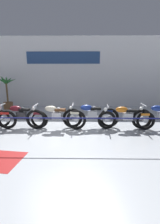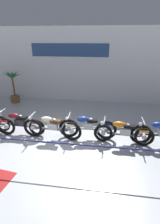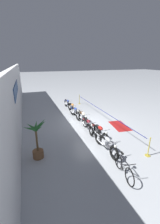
# 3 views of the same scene
# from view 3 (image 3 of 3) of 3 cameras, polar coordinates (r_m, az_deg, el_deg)

# --- Properties ---
(ground_plane) EXTENTS (120.00, 120.00, 0.00)m
(ground_plane) POSITION_cam_3_polar(r_m,az_deg,el_deg) (11.92, 3.37, -3.85)
(ground_plane) COLOR #B2B7BC
(back_wall) EXTENTS (28.00, 0.29, 4.20)m
(back_wall) POSITION_cam_3_polar(r_m,az_deg,el_deg) (10.41, -23.35, 3.42)
(back_wall) COLOR white
(back_wall) RESTS_ON ground
(motorcycle_silver_0) EXTENTS (2.35, 0.62, 0.94)m
(motorcycle_silver_0) POSITION_cam_3_polar(r_m,az_deg,el_deg) (8.22, 9.76, -11.69)
(motorcycle_silver_0) COLOR black
(motorcycle_silver_0) RESTS_ON ground
(motorcycle_red_1) EXTENTS (2.32, 0.62, 0.94)m
(motorcycle_red_1) POSITION_cam_3_polar(r_m,az_deg,el_deg) (9.38, 7.15, -7.42)
(motorcycle_red_1) COLOR black
(motorcycle_red_1) RESTS_ON ground
(motorcycle_maroon_2) EXTENTS (2.22, 0.62, 0.92)m
(motorcycle_maroon_2) POSITION_cam_3_polar(r_m,az_deg,el_deg) (10.31, 2.86, -4.82)
(motorcycle_maroon_2) COLOR black
(motorcycle_maroon_2) RESTS_ON ground
(motorcycle_cream_3) EXTENTS (2.33, 0.62, 0.96)m
(motorcycle_cream_3) POSITION_cam_3_polar(r_m,az_deg,el_deg) (11.59, 1.03, -1.92)
(motorcycle_cream_3) COLOR black
(motorcycle_cream_3) RESTS_ON ground
(motorcycle_blue_4) EXTENTS (2.23, 0.62, 0.97)m
(motorcycle_blue_4) POSITION_cam_3_polar(r_m,az_deg,el_deg) (12.73, -2.01, 0.01)
(motorcycle_blue_4) COLOR black
(motorcycle_blue_4) RESTS_ON ground
(motorcycle_orange_5) EXTENTS (2.18, 0.62, 0.93)m
(motorcycle_orange_5) POSITION_cam_3_polar(r_m,az_deg,el_deg) (14.00, -3.00, 1.69)
(motorcycle_orange_5) COLOR black
(motorcycle_orange_5) RESTS_ON ground
(motorcycle_blue_6) EXTENTS (2.24, 0.62, 0.97)m
(motorcycle_blue_6) POSITION_cam_3_polar(r_m,az_deg,el_deg) (15.21, -4.76, 3.15)
(motorcycle_blue_6) COLOR black
(motorcycle_blue_6) RESTS_ON ground
(bicycle) EXTENTS (1.72, 0.48, 0.96)m
(bicycle) POSITION_cam_3_polar(r_m,az_deg,el_deg) (6.91, 16.22, -19.68)
(bicycle) COLOR black
(bicycle) RESTS_ON ground
(potted_palm_left_of_row) EXTENTS (1.14, 1.12, 2.02)m
(potted_palm_left_of_row) POSITION_cam_3_polar(r_m,az_deg,el_deg) (7.68, -16.04, -10.51)
(potted_palm_left_of_row) COLOR brown
(potted_palm_left_of_row) RESTS_ON ground
(stanchion_far_left) EXTENTS (10.30, 0.28, 1.05)m
(stanchion_far_left) POSITION_cam_3_polar(r_m,az_deg,el_deg) (11.01, 11.43, -2.05)
(stanchion_far_left) COLOR gold
(stanchion_far_left) RESTS_ON ground
(stanchion_mid_left) EXTENTS (0.28, 0.28, 1.05)m
(stanchion_mid_left) POSITION_cam_3_polar(r_m,az_deg,el_deg) (16.83, -0.24, 4.31)
(stanchion_mid_left) COLOR gold
(stanchion_mid_left) RESTS_ON ground
(floor_banner) EXTENTS (2.05, 1.31, 0.01)m
(floor_banner) POSITION_cam_3_polar(r_m,az_deg,el_deg) (11.62, 14.85, -5.09)
(floor_banner) COLOR maroon
(floor_banner) RESTS_ON ground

